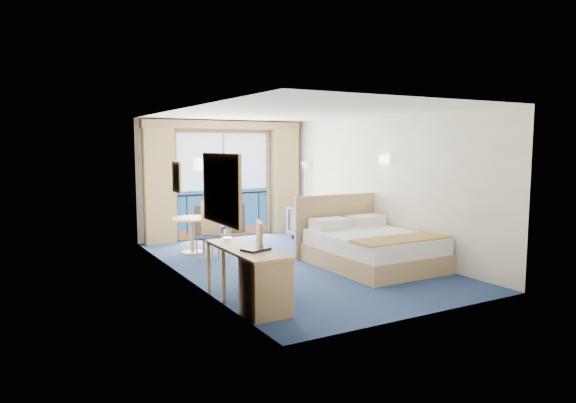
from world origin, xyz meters
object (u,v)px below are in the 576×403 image
object	(u,v)px
floor_lamp	(305,180)
armchair	(311,222)
desk_chair	(268,255)
table_chair_a	(214,223)
desk	(261,280)
round_table	(192,226)
bed	(371,247)
table_chair_b	(209,233)
nightstand	(357,236)

from	to	relation	value
floor_lamp	armchair	bearing A→B (deg)	-109.69
armchair	desk_chair	world-z (taller)	desk_chair
table_chair_a	desk	bearing A→B (deg)	133.42
desk_chair	round_table	xyz separation A→B (m)	(0.05, 3.38, -0.07)
bed	desk	world-z (taller)	bed
desk_chair	floor_lamp	bearing A→B (deg)	-16.96
floor_lamp	table_chair_a	size ratio (longest dim) A/B	1.68
desk	desk_chair	bearing A→B (deg)	55.01
floor_lamp	desk	bearing A→B (deg)	-126.68
table_chair_b	table_chair_a	bearing A→B (deg)	104.18
nightstand	table_chair_b	xyz separation A→B (m)	(-2.94, 0.64, 0.21)
desk	desk_chair	xyz separation A→B (m)	(0.39, 0.55, 0.18)
nightstand	table_chair_a	distance (m)	2.90
bed	floor_lamp	distance (m)	3.65
desk	round_table	distance (m)	3.96
armchair	desk	bearing A→B (deg)	39.96
floor_lamp	round_table	world-z (taller)	floor_lamp
round_table	desk_chair	bearing A→B (deg)	-90.87
floor_lamp	table_chair_a	bearing A→B (deg)	-161.12
floor_lamp	table_chair_b	world-z (taller)	floor_lamp
desk	table_chair_a	xyz separation A→B (m)	(0.87, 3.86, 0.15)
armchair	desk	world-z (taller)	armchair
nightstand	round_table	bearing A→B (deg)	156.32
bed	table_chair_a	size ratio (longest dim) A/B	2.18
armchair	round_table	size ratio (longest dim) A/B	1.08
armchair	bed	bearing A→B (deg)	68.71
bed	armchair	xyz separation A→B (m)	(0.50, 2.77, 0.05)
desk	table_chair_a	size ratio (longest dim) A/B	1.59
armchair	table_chair_b	size ratio (longest dim) A/B	0.97
floor_lamp	desk_chair	bearing A→B (deg)	-126.89
desk	table_chair_b	size ratio (longest dim) A/B	1.86
desk_chair	nightstand	bearing A→B (deg)	-36.46
floor_lamp	desk_chair	size ratio (longest dim) A/B	1.60
armchair	round_table	bearing A→B (deg)	-7.40
bed	desk	distance (m)	3.14
floor_lamp	table_chair_a	distance (m)	2.94
table_chair_a	table_chair_b	xyz separation A→B (m)	(-0.35, -0.63, -0.08)
bed	table_chair_a	distance (m)	3.20
nightstand	armchair	size ratio (longest dim) A/B	0.68
bed	nightstand	xyz separation A→B (m)	(0.64, 1.25, -0.04)
round_table	table_chair_b	bearing A→B (deg)	-82.68
bed	desk	bearing A→B (deg)	-154.50
floor_lamp	desk	xyz separation A→B (m)	(-3.56, -4.79, -0.88)
round_table	table_chair_a	world-z (taller)	table_chair_a
nightstand	round_table	world-z (taller)	round_table
desk	table_chair_a	distance (m)	3.96
desk_chair	bed	bearing A→B (deg)	-51.97
nightstand	desk_chair	distance (m)	3.72
floor_lamp	round_table	distance (m)	3.33
armchair	table_chair_b	xyz separation A→B (m)	(-2.80, -0.88, 0.11)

